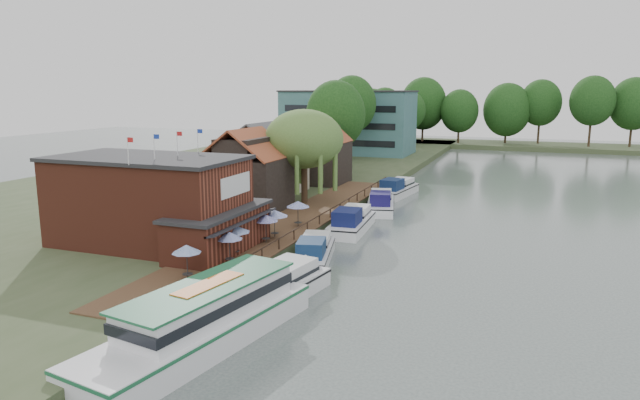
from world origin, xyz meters
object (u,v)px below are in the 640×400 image
(cruiser_2, at_px, (352,218))
(umbrella_0, at_px, (187,262))
(umbrella_3, at_px, (266,229))
(umbrella_5, at_px, (298,214))
(umbrella_1, at_px, (230,248))
(tour_boat, at_px, (200,317))
(pub, at_px, (169,202))
(cruiser_1, at_px, (314,248))
(cruiser_4, at_px, (397,186))
(cottage_c, at_px, (320,152))
(willow, at_px, (304,157))
(cottage_a, at_px, (246,170))
(hotel_block, at_px, (348,122))
(umbrella_2, at_px, (235,240))
(cottage_b, at_px, (263,158))
(cruiser_3, at_px, (381,200))
(umbrella_4, at_px, (275,224))
(cruiser_0, at_px, (274,282))
(swan, at_px, (229,313))

(cruiser_2, bearing_deg, umbrella_0, -107.55)
(umbrella_3, relative_size, umbrella_5, 1.00)
(umbrella_1, xyz_separation_m, tour_boat, (4.13, -10.43, -0.61))
(pub, relative_size, cruiser_1, 2.16)
(umbrella_5, distance_m, cruiser_4, 24.35)
(cottage_c, height_order, willow, willow)
(umbrella_0, bearing_deg, cottage_a, 108.00)
(hotel_block, height_order, umbrella_5, hotel_block)
(cottage_a, distance_m, umbrella_2, 17.65)
(cottage_b, xyz_separation_m, umbrella_2, (10.32, -25.79, -2.96))
(cottage_c, distance_m, cruiser_3, 15.60)
(umbrella_1, distance_m, cruiser_1, 7.41)
(umbrella_4, distance_m, cruiser_0, 12.33)
(cruiser_1, height_order, cruiser_2, cruiser_2)
(cottage_b, xyz_separation_m, cruiser_1, (15.18, -21.73, -4.14))
(cottage_c, height_order, cruiser_0, cottage_c)
(umbrella_1, relative_size, umbrella_4, 1.00)
(cottage_a, height_order, umbrella_2, cottage_a)
(willow, bearing_deg, cruiser_2, -39.36)
(cruiser_0, bearing_deg, cottage_a, 130.98)
(hotel_block, bearing_deg, umbrella_0, -79.74)
(umbrella_0, relative_size, umbrella_1, 1.00)
(cruiser_3, bearing_deg, cruiser_4, 78.62)
(tour_boat, bearing_deg, umbrella_3, 114.08)
(cottage_c, xyz_separation_m, willow, (3.50, -14.00, 0.96))
(cottage_a, height_order, cottage_c, same)
(tour_boat, bearing_deg, umbrella_4, 112.94)
(willow, xyz_separation_m, cruiser_0, (8.49, -25.90, -4.88))
(tour_boat, bearing_deg, willow, 112.71)
(umbrella_2, distance_m, tour_boat, 13.28)
(cottage_a, bearing_deg, umbrella_4, -51.32)
(cottage_a, relative_size, cruiser_4, 0.86)
(cottage_b, distance_m, cottage_c, 9.85)
(umbrella_4, relative_size, cruiser_2, 0.23)
(pub, relative_size, umbrella_2, 8.33)
(umbrella_1, xyz_separation_m, umbrella_2, (-0.66, 1.94, 0.00))
(cottage_a, distance_m, cottage_b, 10.44)
(hotel_block, bearing_deg, pub, -83.57)
(cottage_c, relative_size, cruiser_0, 0.78)
(willow, bearing_deg, tour_boat, -77.07)
(umbrella_3, height_order, umbrella_4, same)
(cottage_a, distance_m, cruiser_3, 15.64)
(hotel_block, bearing_deg, cottage_c, -77.80)
(umbrella_2, relative_size, umbrella_5, 1.01)
(cruiser_4, relative_size, tour_boat, 0.65)
(hotel_block, distance_m, umbrella_0, 79.16)
(umbrella_5, relative_size, cruiser_2, 0.23)
(umbrella_3, xyz_separation_m, cruiser_3, (4.30, 20.55, -1.07))
(cottage_b, distance_m, swan, 37.37)
(umbrella_0, height_order, umbrella_5, same)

